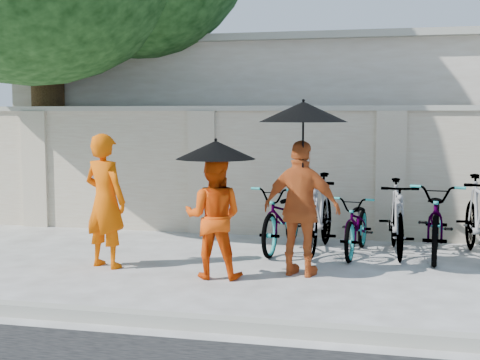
# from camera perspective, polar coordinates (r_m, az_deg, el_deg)

# --- Properties ---
(ground) EXTENTS (80.00, 80.00, 0.00)m
(ground) POSITION_cam_1_polar(r_m,az_deg,el_deg) (7.89, -2.48, -8.65)
(ground) COLOR silver
(kerb) EXTENTS (40.00, 0.16, 0.12)m
(kerb) POSITION_cam_1_polar(r_m,az_deg,el_deg) (6.31, -6.72, -11.77)
(kerb) COLOR #9E9E90
(kerb) RESTS_ON ground
(compound_wall) EXTENTS (20.00, 0.30, 2.00)m
(compound_wall) POSITION_cam_1_polar(r_m,az_deg,el_deg) (10.66, 7.35, 0.49)
(compound_wall) COLOR beige
(compound_wall) RESTS_ON ground
(building_behind) EXTENTS (14.00, 6.00, 3.20)m
(building_behind) POSITION_cam_1_polar(r_m,az_deg,el_deg) (14.37, 12.91, 4.11)
(building_behind) COLOR silver
(building_behind) RESTS_ON ground
(monk_left) EXTENTS (0.72, 0.59, 1.70)m
(monk_left) POSITION_cam_1_polar(r_m,az_deg,el_deg) (8.64, -11.44, -1.75)
(monk_left) COLOR #E25502
(monk_left) RESTS_ON ground
(monk_center) EXTENTS (0.74, 0.59, 1.46)m
(monk_center) POSITION_cam_1_polar(r_m,az_deg,el_deg) (7.94, -2.26, -3.17)
(monk_center) COLOR #E24408
(monk_center) RESTS_ON ground
(parasol_center) EXTENTS (0.94, 0.94, 0.81)m
(parasol_center) POSITION_cam_1_polar(r_m,az_deg,el_deg) (7.77, -2.09, 2.58)
(parasol_center) COLOR black
(parasol_center) RESTS_ON ground
(monk_right) EXTENTS (1.02, 0.59, 1.64)m
(monk_right) POSITION_cam_1_polar(r_m,az_deg,el_deg) (8.05, 5.28, -2.44)
(monk_right) COLOR #BF531F
(monk_right) RESTS_ON ground
(parasol_right) EXTENTS (1.05, 1.05, 1.17)m
(parasol_right) POSITION_cam_1_polar(r_m,az_deg,el_deg) (7.89, 5.42, 5.81)
(parasol_right) COLOR black
(parasol_right) RESTS_ON ground
(bike_0) EXTENTS (0.81, 1.87, 0.95)m
(bike_0) POSITION_cam_1_polar(r_m,az_deg,el_deg) (9.60, 3.65, -3.18)
(bike_0) COLOR gray
(bike_0) RESTS_ON ground
(bike_1) EXTENTS (0.65, 1.88, 1.11)m
(bike_1) POSITION_cam_1_polar(r_m,az_deg,el_deg) (9.47, 6.79, -2.85)
(bike_1) COLOR gray
(bike_1) RESTS_ON ground
(bike_2) EXTENTS (0.73, 1.67, 0.85)m
(bike_2) POSITION_cam_1_polar(r_m,az_deg,el_deg) (9.40, 9.99, -3.75)
(bike_2) COLOR gray
(bike_2) RESTS_ON ground
(bike_3) EXTENTS (0.62, 1.78, 1.05)m
(bike_3) POSITION_cam_1_polar(r_m,az_deg,el_deg) (9.49, 13.25, -3.13)
(bike_3) COLOR gray
(bike_3) RESTS_ON ground
(bike_4) EXTENTS (0.82, 2.02, 1.04)m
(bike_4) POSITION_cam_1_polar(r_m,az_deg,el_deg) (9.51, 16.47, -3.22)
(bike_4) COLOR gray
(bike_4) RESTS_ON ground
(bike_5) EXTENTS (0.65, 1.91, 1.13)m
(bike_5) POSITION_cam_1_polar(r_m,az_deg,el_deg) (9.52, 19.69, -3.04)
(bike_5) COLOR gray
(bike_5) RESTS_ON ground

